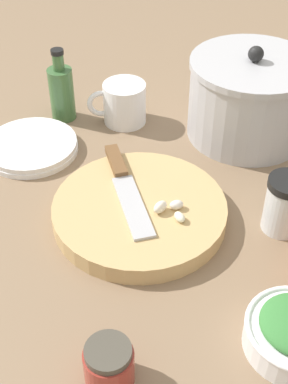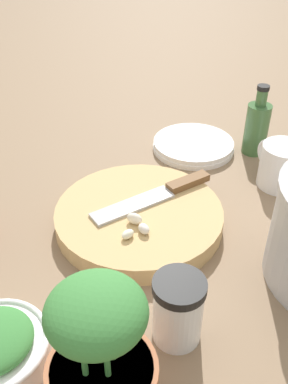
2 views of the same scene
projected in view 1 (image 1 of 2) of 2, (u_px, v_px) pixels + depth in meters
The scene contains 10 objects.
ground_plane at pixel (154, 201), 0.89m from camera, with size 5.00×5.00×0.00m, color #7F664C.
cutting_board at pixel (140, 211), 0.85m from camera, with size 0.28×0.28×0.03m.
chef_knife at pixel (124, 183), 0.87m from camera, with size 0.23×0.07×0.01m.
garlic_cloves at pixel (170, 209), 0.82m from camera, with size 0.05×0.05×0.02m.
spice_jar at pixel (285, 204), 0.81m from camera, with size 0.06×0.06×0.09m.
coffee_mug at pixel (123, 103), 1.05m from camera, with size 0.08×0.11×0.08m.
plate_stack at pixel (31, 147), 0.99m from camera, with size 0.17×0.17×0.02m.
honey_jar at pixel (109, 365), 0.62m from camera, with size 0.06×0.06×0.06m.
oil_bottle at pixel (62, 92), 1.05m from camera, with size 0.05×0.05×0.15m.
stock_pot at pixel (249, 98), 0.99m from camera, with size 0.23×0.23×0.18m.
Camera 1 is at (0.60, -0.30, 0.59)m, focal length 50.00 mm.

